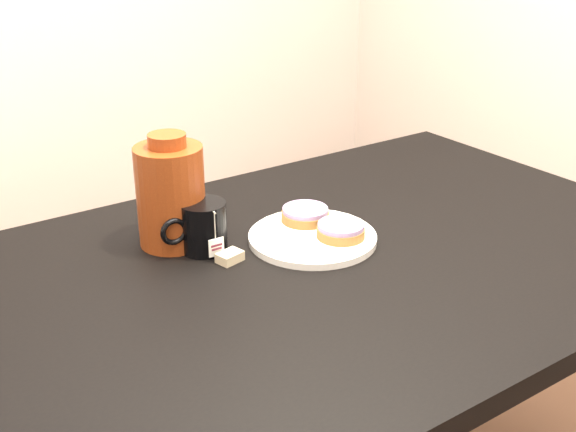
{
  "coord_description": "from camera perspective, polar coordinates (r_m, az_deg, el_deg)",
  "views": [
    {
      "loc": [
        -0.73,
        -0.93,
        1.35
      ],
      "look_at": [
        -0.03,
        0.07,
        0.81
      ],
      "focal_mm": 45.0,
      "sensor_mm": 36.0,
      "label": 1
    }
  ],
  "objects": [
    {
      "name": "bagel_package",
      "position": [
        1.35,
        -9.25,
        1.73
      ],
      "size": [
        0.14,
        0.14,
        0.21
      ],
      "rotation": [
        0.0,
        0.0,
        -0.12
      ],
      "color": "#5E200C",
      "rests_on": "table"
    },
    {
      "name": "table",
      "position": [
        1.36,
        2.96,
        -6.21
      ],
      "size": [
        1.4,
        0.9,
        0.75
      ],
      "color": "black",
      "rests_on": "ground_plane"
    },
    {
      "name": "mug",
      "position": [
        1.33,
        -6.77,
        -0.83
      ],
      "size": [
        0.13,
        0.09,
        0.1
      ],
      "rotation": [
        0.0,
        0.0,
        -0.04
      ],
      "color": "black",
      "rests_on": "table"
    },
    {
      "name": "teabag_pouch",
      "position": [
        1.3,
        -4.62,
        -3.24
      ],
      "size": [
        0.05,
        0.04,
        0.02
      ],
      "primitive_type": "cube",
      "rotation": [
        0.0,
        0.0,
        0.23
      ],
      "color": "#C6B793",
      "rests_on": "table"
    },
    {
      "name": "bagel_back",
      "position": [
        1.42,
        1.37,
        0.13
      ],
      "size": [
        0.13,
        0.13,
        0.03
      ],
      "color": "brown",
      "rests_on": "plate"
    },
    {
      "name": "bagel_front",
      "position": [
        1.36,
        4.19,
        -1.14
      ],
      "size": [
        0.12,
        0.12,
        0.03
      ],
      "color": "brown",
      "rests_on": "plate"
    },
    {
      "name": "plate",
      "position": [
        1.37,
        1.94,
        -1.64
      ],
      "size": [
        0.24,
        0.24,
        0.02
      ],
      "color": "white",
      "rests_on": "table"
    }
  ]
}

